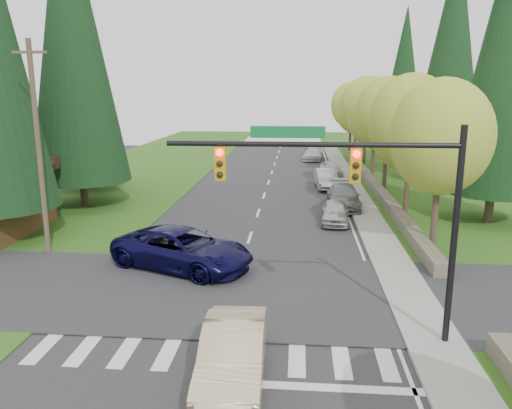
# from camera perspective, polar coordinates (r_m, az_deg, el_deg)

# --- Properties ---
(grass_east) EXTENTS (14.00, 110.00, 0.06)m
(grass_east) POSITION_cam_1_polar(r_m,az_deg,el_deg) (32.86, 23.32, -1.73)
(grass_east) COLOR #265617
(grass_east) RESTS_ON ground
(grass_west) EXTENTS (14.00, 110.00, 0.06)m
(grass_west) POSITION_cam_1_polar(r_m,az_deg,el_deg) (34.81, -21.76, -0.82)
(grass_west) COLOR #265617
(grass_west) RESTS_ON ground
(cross_street) EXTENTS (120.00, 8.00, 0.10)m
(cross_street) POSITION_cam_1_polar(r_m,az_deg,el_deg) (19.92, -2.84, -9.97)
(cross_street) COLOR #28282B
(cross_street) RESTS_ON ground
(sidewalk_east) EXTENTS (1.80, 80.00, 0.13)m
(sidewalk_east) POSITION_cam_1_polar(r_m,az_deg,el_deg) (33.37, 12.28, -0.68)
(sidewalk_east) COLOR gray
(sidewalk_east) RESTS_ON ground
(curb_east) EXTENTS (0.20, 80.00, 0.13)m
(curb_east) POSITION_cam_1_polar(r_m,az_deg,el_deg) (33.27, 10.83, -0.66)
(curb_east) COLOR gray
(curb_east) RESTS_ON ground
(stone_wall_north) EXTENTS (0.70, 40.00, 0.70)m
(stone_wall_north) POSITION_cam_1_polar(r_m,az_deg,el_deg) (41.30, 13.27, 2.26)
(stone_wall_north) COLOR #4C4438
(stone_wall_north) RESTS_ON ground
(traffic_signal) EXTENTS (8.70, 0.37, 6.80)m
(traffic_signal) POSITION_cam_1_polar(r_m,az_deg,el_deg) (15.05, 11.84, 2.07)
(traffic_signal) COLOR black
(traffic_signal) RESTS_ON ground
(utility_pole) EXTENTS (1.60, 0.24, 10.00)m
(utility_pole) POSITION_cam_1_polar(r_m,az_deg,el_deg) (25.37, -23.59, 5.96)
(utility_pole) COLOR #473828
(utility_pole) RESTS_ON ground
(decid_tree_0) EXTENTS (4.80, 4.80, 8.37)m
(decid_tree_0) POSITION_cam_1_polar(r_m,az_deg,el_deg) (25.18, 20.40, 7.23)
(decid_tree_0) COLOR #38281C
(decid_tree_0) RESTS_ON ground
(decid_tree_1) EXTENTS (5.20, 5.20, 8.80)m
(decid_tree_1) POSITION_cam_1_polar(r_m,az_deg,el_deg) (31.97, 17.32, 8.86)
(decid_tree_1) COLOR #38281C
(decid_tree_1) RESTS_ON ground
(decid_tree_2) EXTENTS (5.00, 5.00, 8.82)m
(decid_tree_2) POSITION_cam_1_polar(r_m,az_deg,el_deg) (38.78, 14.86, 9.82)
(decid_tree_2) COLOR #38281C
(decid_tree_2) RESTS_ON ground
(decid_tree_3) EXTENTS (5.00, 5.00, 8.55)m
(decid_tree_3) POSITION_cam_1_polar(r_m,az_deg,el_deg) (45.72, 13.48, 9.97)
(decid_tree_3) COLOR #38281C
(decid_tree_3) RESTS_ON ground
(decid_tree_4) EXTENTS (5.40, 5.40, 9.18)m
(decid_tree_4) POSITION_cam_1_polar(r_m,az_deg,el_deg) (52.64, 12.50, 10.80)
(decid_tree_4) COLOR #38281C
(decid_tree_4) RESTS_ON ground
(decid_tree_5) EXTENTS (4.80, 4.80, 8.30)m
(decid_tree_5) POSITION_cam_1_polar(r_m,az_deg,el_deg) (59.59, 11.41, 10.55)
(decid_tree_5) COLOR #38281C
(decid_tree_5) RESTS_ON ground
(decid_tree_6) EXTENTS (5.20, 5.20, 8.86)m
(decid_tree_6) POSITION_cam_1_polar(r_m,az_deg,el_deg) (66.54, 10.84, 11.08)
(decid_tree_6) COLOR #38281C
(decid_tree_6) RESTS_ON ground
(conifer_w_c) EXTENTS (6.46, 6.46, 20.80)m
(conifer_w_c) POSITION_cam_1_polar(r_m,az_deg,el_deg) (35.49, -20.34, 17.90)
(conifer_w_c) COLOR #38281C
(conifer_w_c) RESTS_ON ground
(conifer_w_e) EXTENTS (5.78, 5.78, 18.80)m
(conifer_w_e) POSITION_cam_1_polar(r_m,az_deg,el_deg) (41.68, -19.23, 15.74)
(conifer_w_e) COLOR #38281C
(conifer_w_e) RESTS_ON ground
(conifer_e_a) EXTENTS (5.44, 5.44, 17.80)m
(conifer_e_a) POSITION_cam_1_polar(r_m,az_deg,el_deg) (32.35, 26.65, 15.23)
(conifer_e_a) COLOR #38281C
(conifer_e_a) RESTS_ON ground
(conifer_e_b) EXTENTS (6.12, 6.12, 19.80)m
(conifer_e_b) POSITION_cam_1_polar(r_m,az_deg,el_deg) (46.01, 21.46, 15.87)
(conifer_e_b) COLOR #38281C
(conifer_e_b) RESTS_ON ground
(conifer_e_c) EXTENTS (5.10, 5.10, 16.80)m
(conifer_e_c) POSITION_cam_1_polar(r_m,az_deg,el_deg) (59.32, 16.53, 13.90)
(conifer_e_c) COLOR #38281C
(conifer_e_c) RESTS_ON ground
(sedan_champagne) EXTENTS (1.84, 4.86, 1.58)m
(sedan_champagne) POSITION_cam_1_polar(r_m,az_deg,el_deg) (14.07, -2.66, -16.72)
(sedan_champagne) COLOR beige
(sedan_champagne) RESTS_ON ground
(suv_navy) EXTENTS (7.07, 5.26, 1.79)m
(suv_navy) POSITION_cam_1_polar(r_m,az_deg,el_deg) (22.37, -8.37, -5.06)
(suv_navy) COLOR #0C0A35
(suv_navy) RESTS_ON ground
(parked_car_a) EXTENTS (1.84, 4.04, 1.34)m
(parked_car_a) POSITION_cam_1_polar(r_m,az_deg,el_deg) (30.06, 9.04, -0.85)
(parked_car_a) COLOR #B9B8BD
(parked_car_a) RESTS_ON ground
(parked_car_b) EXTENTS (2.26, 5.29, 1.52)m
(parked_car_b) POSITION_cam_1_polar(r_m,az_deg,el_deg) (33.95, 9.97, 0.86)
(parked_car_b) COLOR slate
(parked_car_b) RESTS_ON ground
(parked_car_c) EXTENTS (1.93, 4.73, 1.52)m
(parked_car_c) POSITION_cam_1_polar(r_m,az_deg,el_deg) (40.77, 8.04, 2.93)
(parked_car_c) COLOR silver
(parked_car_c) RESTS_ON ground
(parked_car_d) EXTENTS (2.16, 4.21, 1.37)m
(parked_car_d) POSITION_cam_1_polar(r_m,az_deg,el_deg) (46.82, 8.61, 4.11)
(parked_car_d) COLOR silver
(parked_car_d) RESTS_ON ground
(parked_car_e) EXTENTS (2.53, 5.14, 1.44)m
(parked_car_e) POSITION_cam_1_polar(r_m,az_deg,el_deg) (57.16, 6.56, 5.78)
(parked_car_e) COLOR #BBBABF
(parked_car_e) RESTS_ON ground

